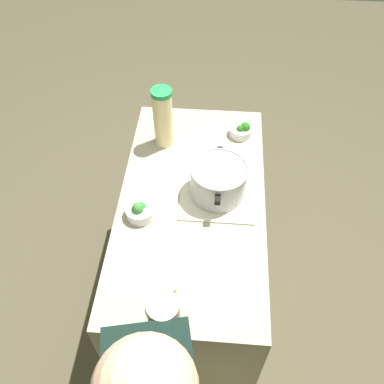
% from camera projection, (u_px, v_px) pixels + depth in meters
% --- Properties ---
extents(ground_plane, '(8.00, 8.00, 0.00)m').
position_uv_depth(ground_plane, '(192.00, 293.00, 2.56)').
color(ground_plane, '#4C4532').
extents(counter_slab, '(1.26, 0.65, 0.92)m').
position_uv_depth(counter_slab, '(192.00, 254.00, 2.21)').
color(counter_slab, '#9F967D').
rests_on(counter_slab, ground_plane).
extents(dish_cloth, '(0.34, 0.33, 0.01)m').
position_uv_depth(dish_cloth, '(217.00, 193.00, 1.88)').
color(dish_cloth, beige).
rests_on(dish_cloth, counter_slab).
extents(cooking_pot, '(0.32, 0.25, 0.16)m').
position_uv_depth(cooking_pot, '(218.00, 180.00, 1.82)').
color(cooking_pot, '#B7B7BC').
rests_on(cooking_pot, dish_cloth).
extents(lemonade_pitcher, '(0.10, 0.10, 0.31)m').
position_uv_depth(lemonade_pitcher, '(163.00, 118.00, 1.98)').
color(lemonade_pitcher, beige).
rests_on(lemonade_pitcher, counter_slab).
extents(mason_jar, '(0.07, 0.07, 0.15)m').
position_uv_depth(mason_jar, '(167.00, 293.00, 1.49)').
color(mason_jar, beige).
rests_on(mason_jar, counter_slab).
extents(broccoli_bowl_front, '(0.13, 0.13, 0.09)m').
position_uv_depth(broccoli_bowl_front, '(140.00, 210.00, 1.78)').
color(broccoli_bowl_front, silver).
rests_on(broccoli_bowl_front, counter_slab).
extents(broccoli_bowl_center, '(0.11, 0.11, 0.08)m').
position_uv_depth(broccoli_bowl_center, '(242.00, 130.00, 2.11)').
color(broccoli_bowl_center, silver).
rests_on(broccoli_bowl_center, counter_slab).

